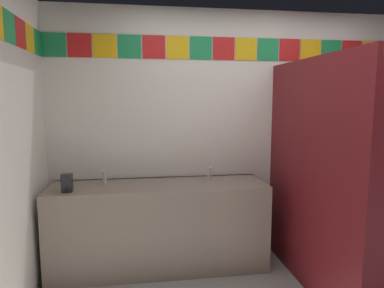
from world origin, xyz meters
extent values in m
cube|color=silver|center=(0.00, 1.53, 1.25)|extent=(3.95, 0.08, 2.50)
cube|color=#1E8C4C|center=(-1.86, 1.49, 2.12)|extent=(0.22, 0.01, 0.22)
cube|color=red|center=(-1.63, 1.49, 2.12)|extent=(0.22, 0.01, 0.22)
cube|color=yellow|center=(-1.39, 1.49, 2.12)|extent=(0.22, 0.01, 0.22)
cube|color=#1E8C4C|center=(-1.16, 1.49, 2.12)|extent=(0.22, 0.01, 0.22)
cube|color=red|center=(-0.93, 1.49, 2.12)|extent=(0.22, 0.01, 0.22)
cube|color=yellow|center=(-0.70, 1.49, 2.12)|extent=(0.22, 0.01, 0.22)
cube|color=#1E8C4C|center=(-0.46, 1.49, 2.12)|extent=(0.22, 0.01, 0.22)
cube|color=red|center=(-0.23, 1.49, 2.12)|extent=(0.22, 0.01, 0.22)
cube|color=yellow|center=(0.00, 1.49, 2.12)|extent=(0.22, 0.01, 0.22)
cube|color=#1E8C4C|center=(0.23, 1.49, 2.12)|extent=(0.22, 0.01, 0.22)
cube|color=red|center=(0.46, 1.49, 2.12)|extent=(0.22, 0.01, 0.22)
cube|color=yellow|center=(0.70, 1.49, 2.12)|extent=(0.22, 0.01, 0.22)
cube|color=#1E8C4C|center=(0.93, 1.49, 2.12)|extent=(0.22, 0.01, 0.22)
cube|color=red|center=(1.16, 1.49, 2.12)|extent=(0.22, 0.01, 0.22)
cube|color=yellow|center=(1.39, 1.49, 2.12)|extent=(0.22, 0.01, 0.22)
cube|color=#1E8C4C|center=(-1.97, 0.69, 2.12)|extent=(0.01, 0.22, 0.22)
cube|color=red|center=(-1.97, 0.92, 2.12)|extent=(0.01, 0.22, 0.22)
cube|color=yellow|center=(-1.97, 1.15, 2.12)|extent=(0.01, 0.22, 0.22)
cube|color=#1E8C4C|center=(-1.97, 1.38, 2.12)|extent=(0.01, 0.22, 0.22)
cube|color=gray|center=(-0.91, 1.21, 0.41)|extent=(2.02, 0.57, 0.82)
cube|color=gray|center=(-0.91, 1.48, 0.78)|extent=(2.02, 0.03, 0.08)
cylinder|color=white|center=(-1.42, 1.18, 0.77)|extent=(0.34, 0.34, 0.10)
cylinder|color=white|center=(-0.41, 1.18, 0.77)|extent=(0.34, 0.34, 0.10)
cylinder|color=silver|center=(-1.42, 1.32, 0.85)|extent=(0.04, 0.04, 0.05)
cylinder|color=silver|center=(-1.42, 1.27, 0.92)|extent=(0.02, 0.06, 0.09)
cylinder|color=silver|center=(-0.41, 1.32, 0.85)|extent=(0.04, 0.04, 0.05)
cylinder|color=silver|center=(-0.41, 1.27, 0.92)|extent=(0.02, 0.06, 0.09)
cube|color=black|center=(-1.70, 1.04, 0.90)|extent=(0.09, 0.07, 0.16)
cylinder|color=black|center=(-1.70, 1.00, 0.84)|extent=(0.02, 0.02, 0.03)
cube|color=maroon|center=(0.32, 0.69, 0.98)|extent=(0.04, 1.60, 1.95)
cylinder|color=silver|center=(0.34, -0.08, 1.07)|extent=(0.02, 0.02, 0.10)
cylinder|color=white|center=(0.78, 1.00, 0.20)|extent=(0.38, 0.38, 0.40)
torus|color=white|center=(0.78, 1.00, 0.42)|extent=(0.39, 0.39, 0.05)
cube|color=white|center=(0.78, 1.21, 0.57)|extent=(0.34, 0.17, 0.34)
camera|label=1|loc=(-1.07, -1.97, 1.62)|focal=32.30mm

